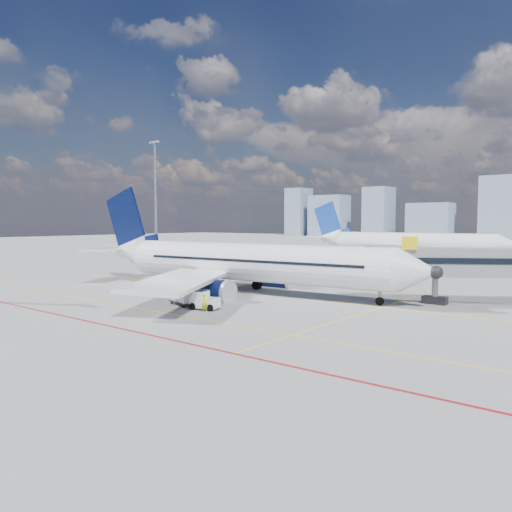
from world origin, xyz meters
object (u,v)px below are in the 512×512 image
Objects in this scene: baggage_tug at (204,300)px; belt_loader at (193,285)px; second_aircraft at (403,243)px; main_aircraft at (237,262)px; cargo_dolly at (184,295)px; ramp_worker at (205,303)px.

belt_loader is (-9.68, 8.10, -0.24)m from baggage_tug.
second_aircraft is at bearing 83.97° from baggage_tug.
main_aircraft reaches higher than baggage_tug.
baggage_tug is (9.38, -66.45, -2.41)m from second_aircraft.
ramp_worker is at bearing -1.37° from cargo_dolly.
belt_loader is 3.47× the size of ramp_worker.
main_aircraft is 11.43m from baggage_tug.
ramp_worker is (1.03, -0.91, -0.04)m from baggage_tug.
ramp_worker is (4.04, -1.32, -0.18)m from cargo_dolly.
baggage_tug is 12.62m from belt_loader.
ramp_worker is at bearing -81.04° from second_aircraft.
cargo_dolly is (1.87, -9.64, -2.27)m from main_aircraft.
ramp_worker is at bearing -55.43° from baggage_tug.
second_aircraft is 16.03× the size of baggage_tug.
main_aircraft is 0.98× the size of second_aircraft.
cargo_dolly is at bearing 158.09° from baggage_tug.
belt_loader is at bearing 126.01° from baggage_tug.
ramp_worker is (10.41, -67.36, -2.45)m from second_aircraft.
second_aircraft is 66.38m from cargo_dolly.
second_aircraft is 68.20m from ramp_worker.
ramp_worker is at bearing -62.10° from belt_loader.
belt_loader is (-4.81, -1.96, -2.65)m from main_aircraft.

